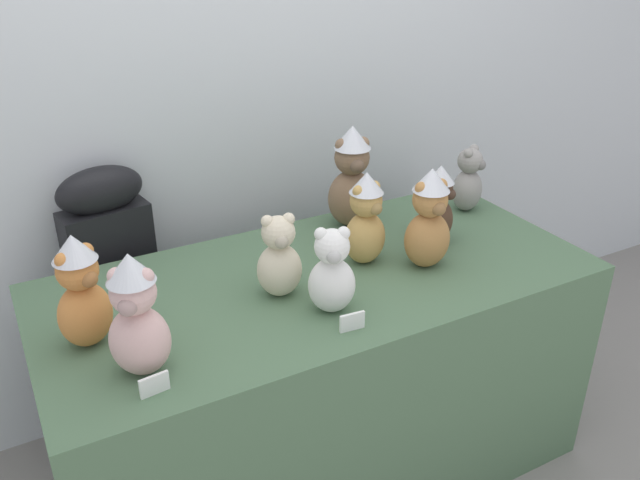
{
  "coord_description": "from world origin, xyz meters",
  "views": [
    {
      "loc": [
        -0.82,
        -1.26,
        1.74
      ],
      "look_at": [
        0.0,
        0.25,
        0.88
      ],
      "focal_mm": 36.81,
      "sensor_mm": 36.0,
      "label": 1
    }
  ],
  "objects_px": {
    "teddy_bear_mocha": "(352,178)",
    "teddy_bear_snow": "(332,273)",
    "teddy_bear_cocoa": "(438,205)",
    "teddy_bear_cream": "(279,258)",
    "teddy_bear_blush": "(137,317)",
    "teddy_bear_caramel": "(429,220)",
    "teddy_bear_honey": "(366,219)",
    "teddy_bear_ash": "(468,181)",
    "instrument_case": "(119,306)",
    "teddy_bear_ginger": "(82,292)",
    "display_table": "(320,376)"
  },
  "relations": [
    {
      "from": "teddy_bear_mocha",
      "to": "teddy_bear_snow",
      "type": "bearing_deg",
      "value": -113.97
    },
    {
      "from": "teddy_bear_cocoa",
      "to": "teddy_bear_cream",
      "type": "distance_m",
      "value": 0.6
    },
    {
      "from": "teddy_bear_blush",
      "to": "teddy_bear_snow",
      "type": "distance_m",
      "value": 0.53
    },
    {
      "from": "teddy_bear_caramel",
      "to": "teddy_bear_honey",
      "type": "relative_size",
      "value": 1.07
    },
    {
      "from": "teddy_bear_ash",
      "to": "teddy_bear_blush",
      "type": "xyz_separation_m",
      "value": [
        -1.29,
        -0.38,
        0.04
      ]
    },
    {
      "from": "teddy_bear_honey",
      "to": "instrument_case",
      "type": "bearing_deg",
      "value": 133.96
    },
    {
      "from": "teddy_bear_mocha",
      "to": "teddy_bear_blush",
      "type": "bearing_deg",
      "value": -138.83
    },
    {
      "from": "teddy_bear_ginger",
      "to": "teddy_bear_honey",
      "type": "bearing_deg",
      "value": -22.7
    },
    {
      "from": "display_table",
      "to": "teddy_bear_caramel",
      "type": "height_order",
      "value": "teddy_bear_caramel"
    },
    {
      "from": "teddy_bear_snow",
      "to": "teddy_bear_ash",
      "type": "bearing_deg",
      "value": 48.08
    },
    {
      "from": "teddy_bear_ash",
      "to": "teddy_bear_snow",
      "type": "height_order",
      "value": "teddy_bear_snow"
    },
    {
      "from": "instrument_case",
      "to": "teddy_bear_blush",
      "type": "xyz_separation_m",
      "value": [
        -0.07,
        -0.72,
        0.39
      ]
    },
    {
      "from": "teddy_bear_blush",
      "to": "teddy_bear_ginger",
      "type": "distance_m",
      "value": 0.2
    },
    {
      "from": "teddy_bear_caramel",
      "to": "teddy_bear_honey",
      "type": "height_order",
      "value": "teddy_bear_caramel"
    },
    {
      "from": "teddy_bear_mocha",
      "to": "teddy_bear_caramel",
      "type": "distance_m",
      "value": 0.37
    },
    {
      "from": "teddy_bear_ash",
      "to": "teddy_bear_honey",
      "type": "bearing_deg",
      "value": 167.2
    },
    {
      "from": "teddy_bear_cream",
      "to": "teddy_bear_honey",
      "type": "relative_size",
      "value": 0.84
    },
    {
      "from": "teddy_bear_ash",
      "to": "teddy_bear_cream",
      "type": "xyz_separation_m",
      "value": [
        -0.86,
        -0.22,
        0.0
      ]
    },
    {
      "from": "display_table",
      "to": "teddy_bear_ginger",
      "type": "bearing_deg",
      "value": -177.99
    },
    {
      "from": "teddy_bear_ash",
      "to": "teddy_bear_caramel",
      "type": "height_order",
      "value": "teddy_bear_caramel"
    },
    {
      "from": "teddy_bear_ash",
      "to": "teddy_bear_cream",
      "type": "bearing_deg",
      "value": 164.47
    },
    {
      "from": "instrument_case",
      "to": "teddy_bear_mocha",
      "type": "relative_size",
      "value": 2.88
    },
    {
      "from": "teddy_bear_cream",
      "to": "display_table",
      "type": "bearing_deg",
      "value": 27.95
    },
    {
      "from": "teddy_bear_mocha",
      "to": "teddy_bear_caramel",
      "type": "height_order",
      "value": "teddy_bear_mocha"
    },
    {
      "from": "teddy_bear_mocha",
      "to": "teddy_bear_ash",
      "type": "bearing_deg",
      "value": 0.61
    },
    {
      "from": "teddy_bear_cocoa",
      "to": "teddy_bear_mocha",
      "type": "bearing_deg",
      "value": 97.99
    },
    {
      "from": "instrument_case",
      "to": "teddy_bear_blush",
      "type": "bearing_deg",
      "value": -104.38
    },
    {
      "from": "display_table",
      "to": "teddy_bear_mocha",
      "type": "relative_size",
      "value": 4.66
    },
    {
      "from": "teddy_bear_ash",
      "to": "teddy_bear_blush",
      "type": "distance_m",
      "value": 1.35
    },
    {
      "from": "teddy_bear_honey",
      "to": "teddy_bear_ash",
      "type": "bearing_deg",
      "value": 7.45
    },
    {
      "from": "teddy_bear_ash",
      "to": "teddy_bear_ginger",
      "type": "relative_size",
      "value": 0.79
    },
    {
      "from": "teddy_bear_honey",
      "to": "teddy_bear_mocha",
      "type": "bearing_deg",
      "value": 58.6
    },
    {
      "from": "teddy_bear_blush",
      "to": "teddy_bear_mocha",
      "type": "bearing_deg",
      "value": 59.14
    },
    {
      "from": "teddy_bear_cream",
      "to": "teddy_bear_cocoa",
      "type": "bearing_deg",
      "value": 19.31
    },
    {
      "from": "instrument_case",
      "to": "teddy_bear_cocoa",
      "type": "distance_m",
      "value": 1.14
    },
    {
      "from": "teddy_bear_caramel",
      "to": "teddy_bear_cream",
      "type": "xyz_separation_m",
      "value": [
        -0.47,
        0.06,
        -0.04
      ]
    },
    {
      "from": "teddy_bear_cocoa",
      "to": "instrument_case",
      "type": "bearing_deg",
      "value": 124.06
    },
    {
      "from": "teddy_bear_caramel",
      "to": "teddy_bear_snow",
      "type": "distance_m",
      "value": 0.39
    },
    {
      "from": "teddy_bear_ash",
      "to": "teddy_bear_cream",
      "type": "height_order",
      "value": "teddy_bear_cream"
    },
    {
      "from": "teddy_bear_caramel",
      "to": "teddy_bear_snow",
      "type": "xyz_separation_m",
      "value": [
        -0.38,
        -0.08,
        -0.04
      ]
    },
    {
      "from": "teddy_bear_ash",
      "to": "teddy_bear_snow",
      "type": "xyz_separation_m",
      "value": [
        -0.77,
        -0.36,
        0.0
      ]
    },
    {
      "from": "teddy_bear_honey",
      "to": "teddy_bear_snow",
      "type": "bearing_deg",
      "value": -148.8
    },
    {
      "from": "instrument_case",
      "to": "teddy_bear_cream",
      "type": "distance_m",
      "value": 0.75
    },
    {
      "from": "teddy_bear_cocoa",
      "to": "teddy_bear_mocha",
      "type": "distance_m",
      "value": 0.31
    },
    {
      "from": "teddy_bear_cocoa",
      "to": "teddy_bear_ginger",
      "type": "distance_m",
      "value": 1.13
    },
    {
      "from": "teddy_bear_snow",
      "to": "teddy_bear_caramel",
      "type": "bearing_deg",
      "value": 35.52
    },
    {
      "from": "teddy_bear_ginger",
      "to": "teddy_bear_ash",
      "type": "bearing_deg",
      "value": -16.92
    },
    {
      "from": "instrument_case",
      "to": "teddy_bear_honey",
      "type": "bearing_deg",
      "value": -45.14
    },
    {
      "from": "display_table",
      "to": "teddy_bear_ash",
      "type": "relative_size",
      "value": 6.88
    },
    {
      "from": "teddy_bear_cream",
      "to": "teddy_bear_ginger",
      "type": "distance_m",
      "value": 0.53
    }
  ]
}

